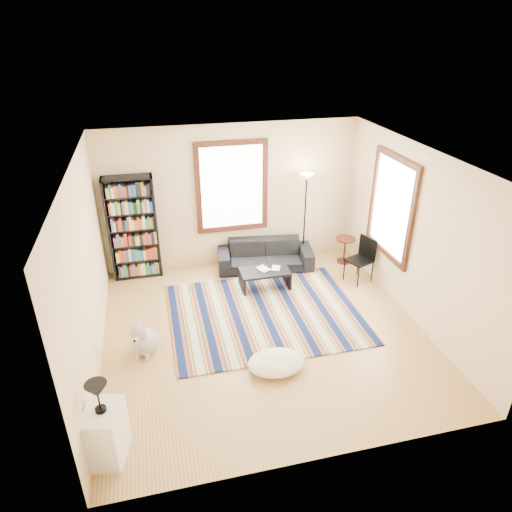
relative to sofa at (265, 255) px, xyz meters
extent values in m
cube|color=tan|center=(-0.56, -2.05, -0.32)|extent=(5.00, 5.00, 0.10)
cube|color=white|center=(-0.56, -2.05, 2.58)|extent=(5.00, 5.00, 0.10)
cube|color=beige|center=(-0.56, 0.50, 1.13)|extent=(5.00, 0.10, 2.80)
cube|color=beige|center=(-0.56, -4.60, 1.13)|extent=(5.00, 0.10, 2.80)
cube|color=beige|center=(-3.11, -2.05, 1.13)|extent=(0.10, 5.00, 2.80)
cube|color=beige|center=(1.99, -2.05, 1.13)|extent=(0.10, 5.00, 2.80)
cube|color=white|center=(-0.56, 0.42, 1.33)|extent=(1.20, 0.06, 1.60)
cube|color=white|center=(1.91, -1.25, 1.33)|extent=(0.06, 1.20, 1.60)
cube|color=#0D1944|center=(-0.42, -1.60, -0.26)|extent=(3.18, 2.54, 0.02)
imported|color=black|center=(0.00, 0.00, 0.00)|extent=(1.96, 0.98, 0.55)
cube|color=black|center=(-2.49, 0.27, 0.73)|extent=(0.90, 0.30, 2.00)
cube|color=black|center=(-0.21, -0.76, -0.09)|extent=(1.02, 0.79, 0.36)
imported|color=beige|center=(-0.31, -0.76, 0.10)|extent=(0.30, 0.26, 0.02)
imported|color=beige|center=(-0.06, -0.71, 0.09)|extent=(0.21, 0.24, 0.02)
ellipsoid|color=white|center=(-0.61, -2.97, -0.17)|extent=(0.89, 0.70, 0.21)
cylinder|color=#412010|center=(1.64, -0.16, 0.00)|extent=(0.49, 0.49, 0.54)
cube|color=black|center=(1.59, -0.93, 0.16)|extent=(0.54, 0.53, 0.86)
cube|color=white|center=(-2.86, -3.94, 0.08)|extent=(0.49, 0.58, 0.70)
camera|label=1|loc=(-2.08, -7.83, 4.17)|focal=32.00mm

